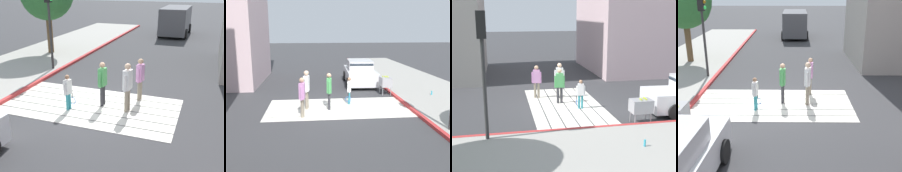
% 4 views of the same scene
% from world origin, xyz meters
% --- Properties ---
extents(ground_plane, '(120.00, 120.00, 0.00)m').
position_xyz_m(ground_plane, '(0.00, 0.00, 0.00)').
color(ground_plane, '#38383A').
extents(crosswalk_stripes, '(6.40, 3.25, 0.01)m').
position_xyz_m(crosswalk_stripes, '(0.00, 0.00, 0.01)').
color(crosswalk_stripes, silver).
rests_on(crosswalk_stripes, ground).
extents(sidewalk_west, '(4.80, 40.00, 0.12)m').
position_xyz_m(sidewalk_west, '(-5.60, 0.00, 0.06)').
color(sidewalk_west, '#9E9B93').
rests_on(sidewalk_west, ground).
extents(curb_painted, '(0.16, 40.00, 0.13)m').
position_xyz_m(curb_painted, '(-3.25, 0.00, 0.07)').
color(curb_painted, '#BC3333').
rests_on(curb_painted, ground).
extents(traffic_light_corner, '(0.39, 0.28, 4.24)m').
position_xyz_m(traffic_light_corner, '(-3.58, 3.36, 3.04)').
color(traffic_light_corner, '#2D2D2D').
rests_on(traffic_light_corner, ground).
extents(tennis_ball_cart, '(0.56, 0.80, 1.02)m').
position_xyz_m(tennis_ball_cart, '(-2.90, -2.37, 0.70)').
color(tennis_ball_cart, '#99999E').
rests_on(tennis_ball_cart, ground).
extents(water_bottle, '(0.07, 0.07, 0.22)m').
position_xyz_m(water_bottle, '(-5.19, -1.46, 0.23)').
color(water_bottle, '#33A5BF').
rests_on(water_bottle, sidewalk_west).
extents(pedestrian_adult_lead, '(0.24, 0.49, 1.66)m').
position_xyz_m(pedestrian_adult_lead, '(0.41, 0.18, 0.96)').
color(pedestrian_adult_lead, '#333338').
rests_on(pedestrian_adult_lead, ground).
extents(pedestrian_adult_trailing, '(0.28, 0.51, 1.76)m').
position_xyz_m(pedestrian_adult_trailing, '(1.41, 0.00, 1.03)').
color(pedestrian_adult_trailing, gray).
rests_on(pedestrian_adult_trailing, ground).
extents(pedestrian_adult_side, '(0.26, 0.48, 1.65)m').
position_xyz_m(pedestrian_adult_side, '(1.57, 1.13, 0.96)').
color(pedestrian_adult_side, gray).
rests_on(pedestrian_adult_side, ground).
extents(pedestrian_child_with_racket, '(0.32, 0.41, 1.31)m').
position_xyz_m(pedestrian_child_with_racket, '(-0.61, -0.57, 0.74)').
color(pedestrian_child_with_racket, teal).
rests_on(pedestrian_child_with_racket, ground).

